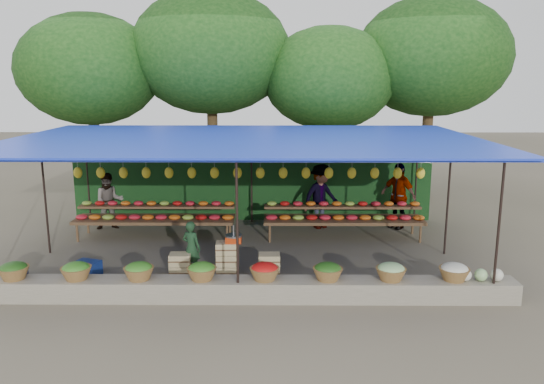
{
  "coord_description": "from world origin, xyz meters",
  "views": [
    {
      "loc": [
        0.71,
        -12.28,
        4.15
      ],
      "look_at": [
        0.62,
        0.2,
        1.48
      ],
      "focal_mm": 35.0,
      "sensor_mm": 36.0,
      "label": 1
    }
  ],
  "objects_px": {
    "weighing_scale": "(234,238)",
    "vendor_seated": "(191,248)",
    "blue_crate_front": "(15,274)",
    "crate_counter": "(226,263)",
    "blue_crate_back": "(87,268)"
  },
  "relations": [
    {
      "from": "crate_counter",
      "to": "blue_crate_front",
      "type": "xyz_separation_m",
      "value": [
        -4.42,
        -0.22,
        -0.18
      ]
    },
    {
      "from": "blue_crate_front",
      "to": "weighing_scale",
      "type": "bearing_deg",
      "value": -9.99
    },
    {
      "from": "weighing_scale",
      "to": "blue_crate_front",
      "type": "xyz_separation_m",
      "value": [
        -4.6,
        -0.22,
        -0.72
      ]
    },
    {
      "from": "vendor_seated",
      "to": "blue_crate_front",
      "type": "height_order",
      "value": "vendor_seated"
    },
    {
      "from": "blue_crate_back",
      "to": "crate_counter",
      "type": "bearing_deg",
      "value": 17.57
    },
    {
      "from": "vendor_seated",
      "to": "weighing_scale",
      "type": "bearing_deg",
      "value": -164.19
    },
    {
      "from": "weighing_scale",
      "to": "blue_crate_back",
      "type": "xyz_separation_m",
      "value": [
        -3.18,
        0.07,
        -0.7
      ]
    },
    {
      "from": "weighing_scale",
      "to": "blue_crate_front",
      "type": "relative_size",
      "value": 0.83
    },
    {
      "from": "crate_counter",
      "to": "blue_crate_back",
      "type": "bearing_deg",
      "value": 178.6
    },
    {
      "from": "crate_counter",
      "to": "weighing_scale",
      "type": "relative_size",
      "value": 6.33
    },
    {
      "from": "weighing_scale",
      "to": "vendor_seated",
      "type": "distance_m",
      "value": 0.97
    },
    {
      "from": "vendor_seated",
      "to": "blue_crate_back",
      "type": "bearing_deg",
      "value": 26.39
    },
    {
      "from": "weighing_scale",
      "to": "vendor_seated",
      "type": "height_order",
      "value": "vendor_seated"
    },
    {
      "from": "vendor_seated",
      "to": "blue_crate_front",
      "type": "relative_size",
      "value": 2.64
    },
    {
      "from": "weighing_scale",
      "to": "vendor_seated",
      "type": "relative_size",
      "value": 0.31
    }
  ]
}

